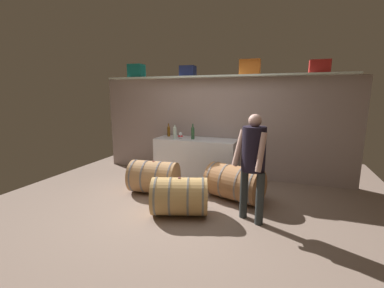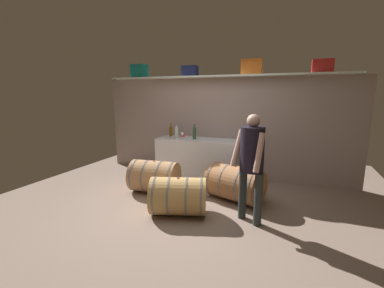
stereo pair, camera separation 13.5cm
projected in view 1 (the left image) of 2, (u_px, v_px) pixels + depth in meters
ground_plane at (195, 200)px, 4.46m from camera, size 6.67×7.23×0.02m
back_wall_panel at (218, 128)px, 5.65m from camera, size 5.47×0.10×2.11m
high_shelf_board at (218, 76)px, 5.31m from camera, size 5.03×0.40×0.03m
toolcase_teal at (136, 71)px, 5.92m from camera, size 0.34×0.30×0.29m
toolcase_navy at (188, 71)px, 5.51m from camera, size 0.33×0.26×0.21m
toolcase_orange at (250, 67)px, 5.07m from camera, size 0.39×0.21×0.29m
toolcase_red at (320, 67)px, 4.66m from camera, size 0.35×0.26×0.23m
work_cabinet at (196, 158)px, 5.55m from camera, size 1.70×0.64×0.85m
wine_bottle_green at (193, 132)px, 5.40m from camera, size 0.07×0.07×0.32m
wine_bottle_clear at (175, 132)px, 5.43m from camera, size 0.08×0.08×0.30m
wine_bottle_amber at (169, 131)px, 5.78m from camera, size 0.07×0.07×0.29m
wine_glass at (181, 134)px, 5.48m from camera, size 0.08×0.08×0.14m
red_funnel at (180, 134)px, 5.77m from camera, size 0.11×0.11×0.09m
wine_barrel_near at (154, 177)px, 4.72m from camera, size 0.89×0.66×0.60m
wine_barrel_far at (235, 183)px, 4.41m from camera, size 1.05×0.84×0.60m
wine_barrel_flank at (180, 196)px, 3.86m from camera, size 0.95×0.78×0.57m
winemaker_pouring at (253, 157)px, 3.55m from camera, size 0.49×0.43×1.51m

